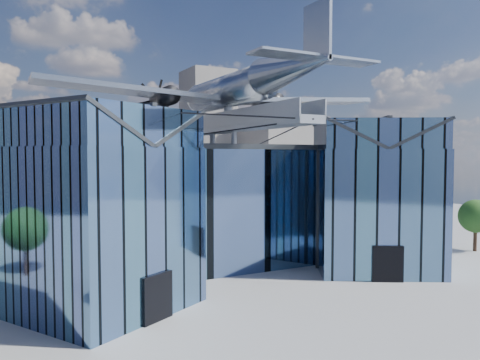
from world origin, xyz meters
name	(u,v)px	position (x,y,z in m)	size (l,w,h in m)	color
ground_plane	(253,282)	(0.00, 0.00, 0.00)	(120.00, 120.00, 0.00)	gray
museum	(218,198)	(0.00, 5.82, 5.54)	(32.88, 24.50, 17.60)	#4D729D
bg_towers	(114,150)	(1.45, 50.49, 10.01)	(77.00, 24.50, 26.00)	gray
tree_plaza_e	(476,216)	(23.82, -0.33, 3.31)	(3.44, 3.44, 4.89)	#362215
tree_side_e	(372,203)	(24.84, 14.35, 3.15)	(3.82, 3.82, 4.66)	#362215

